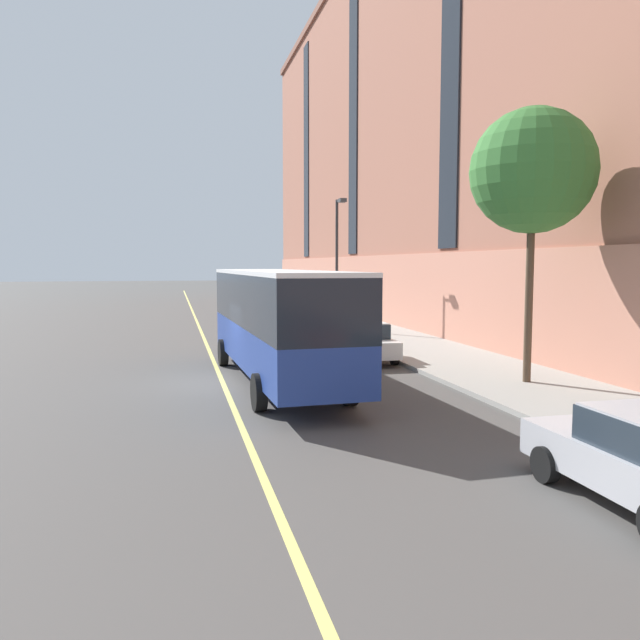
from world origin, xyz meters
The scene contains 9 objects.
ground_plane centered at (0.00, 0.00, 0.00)m, with size 260.00×260.00×0.00m, color #4C4947.
sidewalk centered at (9.16, 3.00, 0.07)m, with size 4.79×160.00×0.15m, color #9E9B93.
city_bus centered at (1.63, -0.62, 2.10)m, with size 3.15×11.98×3.62m.
parked_car_white_0 centered at (5.71, 3.47, 0.78)m, with size 2.07×4.81×1.56m.
parked_car_darkgray_2 centered at (5.48, 24.48, 0.78)m, with size 2.03×4.63×1.56m.
parked_car_silver_3 centered at (5.61, 14.79, 0.78)m, with size 2.14×4.28×1.56m.
street_tree_mid_block centered at (9.16, -2.84, 6.62)m, with size 3.81×3.81×8.40m.
street_lamp centered at (7.36, 13.46, 4.55)m, with size 0.36×1.48×7.23m.
lane_centerline centered at (-0.07, 3.00, 0.00)m, with size 0.16×140.00×0.01m, color #E0D66B.
Camera 1 is at (-1.57, -20.11, 3.81)m, focal length 35.00 mm.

